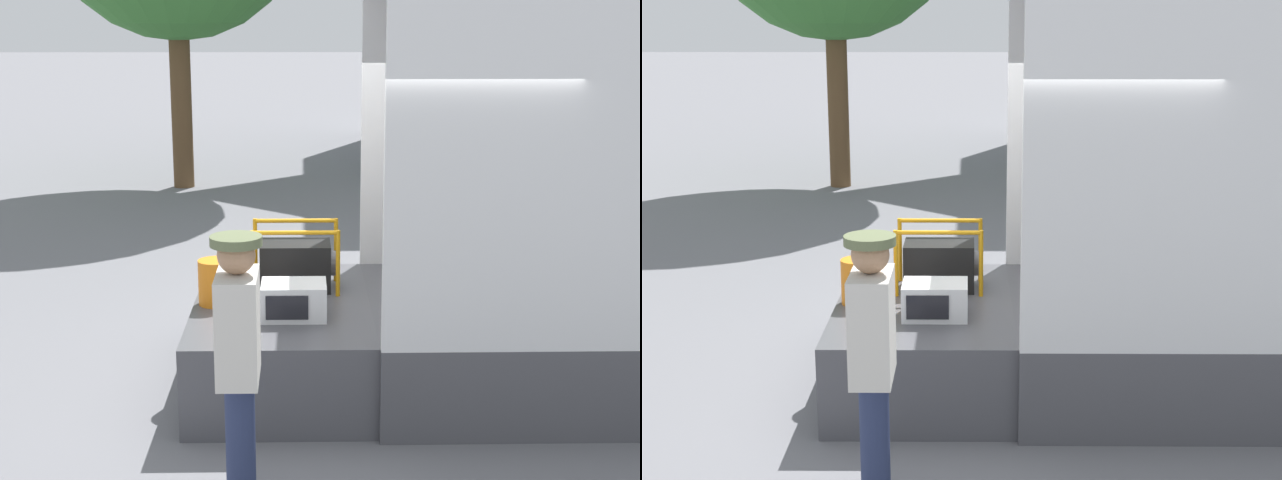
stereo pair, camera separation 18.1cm
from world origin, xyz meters
TOP-DOWN VIEW (x-y plane):
  - ground_plane at (0.00, 0.00)m, footprint 160.00×160.00m
  - tailgate_deck at (-0.69, 0.00)m, footprint 1.39×2.21m
  - microwave at (-0.60, -0.40)m, footprint 0.49×0.38m
  - portable_generator at (-0.57, 0.35)m, footprint 0.72×0.48m
  - orange_bucket at (-1.21, -0.06)m, footprint 0.28×0.28m
  - worker_person at (-0.91, -1.90)m, footprint 0.30×0.44m

SIDE VIEW (x-z plane):
  - ground_plane at x=0.00m, z-range 0.00..0.00m
  - tailgate_deck at x=-0.69m, z-range 0.00..0.68m
  - microwave at x=-0.60m, z-range 0.68..0.95m
  - orange_bucket at x=-1.21m, z-range 0.68..1.04m
  - portable_generator at x=-0.57m, z-range 0.61..1.16m
  - worker_person at x=-0.91m, z-range 0.19..1.86m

